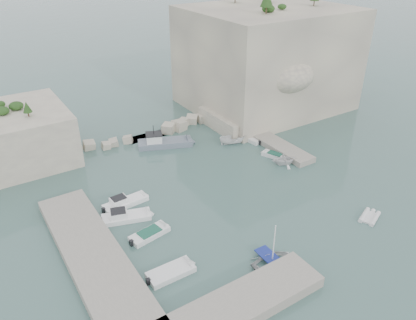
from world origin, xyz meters
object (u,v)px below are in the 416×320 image
motorboat_a (126,205)px  tender_east_d (233,144)px  motorboat_b (127,219)px  tender_east_a (284,164)px  motorboat_e (171,274)px  inflatable_dinghy (369,218)px  rowboat (272,263)px  work_boat (165,146)px  motorboat_c (150,236)px  tender_east_c (249,140)px  tender_east_b (275,157)px

motorboat_a → tender_east_d: bearing=13.0°
motorboat_b → tender_east_a: bearing=16.9°
motorboat_e → inflatable_dinghy: bearing=-10.8°
rowboat → work_boat: size_ratio=0.49×
motorboat_c → work_boat: (10.90, 17.57, 0.00)m
rowboat → tender_east_a: size_ratio=1.21×
tender_east_c → work_boat: bearing=56.6°
inflatable_dinghy → work_boat: size_ratio=0.36×
tender_east_a → tender_east_c: (0.62, 8.50, 0.00)m
work_boat → motorboat_a: bearing=-112.5°
tender_east_c → work_boat: size_ratio=0.52×
tender_east_d → work_boat: work_boat is taller
motorboat_e → tender_east_a: (22.65, 9.87, 0.00)m
motorboat_a → tender_east_d: tender_east_d is taller
inflatable_dinghy → tender_east_a: 14.18m
tender_east_b → tender_east_c: same height
motorboat_c → motorboat_b: (-0.91, 3.96, 0.00)m
motorboat_c → work_boat: work_boat is taller
motorboat_b → tender_east_b: size_ratio=1.47×
motorboat_c → inflatable_dinghy: motorboat_c is taller
tender_east_c → tender_east_d: tender_east_d is taller
work_boat → tender_east_c: bearing=-2.1°
rowboat → inflatable_dinghy: 13.63m
motorboat_c → rowboat: (8.04, -9.92, 0.00)m
motorboat_a → rowboat: bearing=-68.5°
rowboat → inflatable_dinghy: size_ratio=1.37×
motorboat_b → inflatable_dinghy: bearing=-15.1°
motorboat_e → tender_east_b: bearing=27.9°
tender_east_a → tender_east_d: bearing=35.3°
motorboat_a → work_boat: bearing=41.3°
motorboat_e → inflatable_dinghy: motorboat_e is taller
tender_east_c → motorboat_e: bearing=119.1°
rowboat → inflatable_dinghy: (13.63, -0.41, 0.00)m
motorboat_a → work_boat: (10.80, 10.98, 0.00)m
inflatable_dinghy → work_boat: 29.91m
rowboat → tender_east_a: tender_east_a is taller
tender_east_d → inflatable_dinghy: bearing=-156.6°
motorboat_e → motorboat_c: bearing=83.3°
tender_east_c → motorboat_c: bearing=109.5°
inflatable_dinghy → tender_east_c: bearing=66.2°
work_boat → tender_east_d: bearing=-7.0°
motorboat_b → tender_east_a: size_ratio=1.66×
motorboat_e → motorboat_c: size_ratio=1.03×
inflatable_dinghy → tender_east_a: tender_east_a is taller
tender_east_a → work_boat: 17.61m
motorboat_c → motorboat_e: bearing=-106.8°
tender_east_a → work_boat: (-11.03, 13.73, 0.00)m
motorboat_e → work_boat: work_boat is taller
tender_east_b → work_boat: 16.11m
tender_east_d → work_boat: 10.11m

